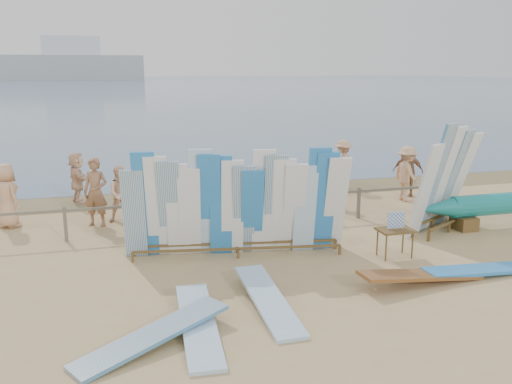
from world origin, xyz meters
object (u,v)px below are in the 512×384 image
object	(u,v)px
vendor_table	(395,242)
stroller	(294,199)
beach_chair_right	(293,208)
beachgoer_8	(311,190)
beachgoer_7	(324,176)
beachgoer_extra_0	(407,174)
beachgoer_10	(408,171)
beachgoer_2	(122,194)
beachgoer_1	(96,192)
main_surfboard_rack	(238,207)
flat_board_e	(153,345)
beach_chair_left	(196,212)
flat_board_b	(268,307)
flat_board_a	(199,331)
beachgoer_0	(7,196)
side_surfboard_rack	(444,182)
beachgoer_9	(343,164)
flat_board_d	(482,274)
beachgoer_11	(77,178)
flat_board_c	(420,284)

from	to	relation	value
vendor_table	stroller	bearing A→B (deg)	103.53
beach_chair_right	beachgoer_8	bearing A→B (deg)	-17.26
beachgoer_7	beachgoer_extra_0	world-z (taller)	beachgoer_7
beach_chair_right	beachgoer_10	world-z (taller)	beachgoer_10
beachgoer_2	beachgoer_1	size ratio (longest dim) A/B	0.84
main_surfboard_rack	beachgoer_10	xyz separation A→B (m)	(6.93, 4.28, -0.30)
main_surfboard_rack	stroller	world-z (taller)	main_surfboard_rack
main_surfboard_rack	flat_board_e	bearing A→B (deg)	-112.17
main_surfboard_rack	beach_chair_left	distance (m)	3.33
flat_board_b	flat_board_a	xyz separation A→B (m)	(-1.37, -0.57, 0.00)
flat_board_e	beachgoer_0	world-z (taller)	beachgoer_0
side_surfboard_rack	beachgoer_9	bearing A→B (deg)	65.17
vendor_table	flat_board_d	world-z (taller)	vendor_table
flat_board_b	beachgoer_7	size ratio (longest dim) A/B	1.50
flat_board_d	main_surfboard_rack	bearing A→B (deg)	59.93
flat_board_b	beachgoer_10	xyz separation A→B (m)	(7.06, 7.13, 0.85)
beachgoer_2	vendor_table	bearing A→B (deg)	-41.64
beachgoer_extra_0	beachgoer_1	bearing A→B (deg)	87.82
stroller	beachgoer_9	size ratio (longest dim) A/B	0.61
beachgoer_9	beachgoer_10	bearing A→B (deg)	88.63
beachgoer_0	side_surfboard_rack	bearing A→B (deg)	-145.74
stroller	beachgoer_7	size ratio (longest dim) A/B	0.60
beach_chair_left	flat_board_a	bearing A→B (deg)	-64.25
beachgoer_2	beachgoer_extra_0	world-z (taller)	beachgoer_extra_0
flat_board_d	beachgoer_1	world-z (taller)	beachgoer_1
flat_board_e	flat_board_d	world-z (taller)	flat_board_e
main_surfboard_rack	beachgoer_11	size ratio (longest dim) A/B	3.12
flat_board_d	beach_chair_left	bearing A→B (deg)	40.39
beach_chair_right	beachgoer_0	xyz separation A→B (m)	(-7.81, 1.06, 0.62)
flat_board_d	flat_board_e	bearing A→B (deg)	97.70
main_surfboard_rack	beachgoer_extra_0	size ratio (longest dim) A/B	2.85
flat_board_d	beachgoer_10	xyz separation A→B (m)	(2.25, 6.81, 0.85)
flat_board_d	beachgoer_8	xyz separation A→B (m)	(-1.82, 5.29, 0.76)
flat_board_c	beachgoer_0	bearing A→B (deg)	48.51
flat_board_b	flat_board_c	xyz separation A→B (m)	(3.28, 0.22, 0.00)
flat_board_c	beachgoer_7	distance (m)	6.66
main_surfboard_rack	beachgoer_7	xyz separation A→B (m)	(3.76, 3.94, -0.25)
beachgoer_0	flat_board_a	bearing A→B (deg)	169.87
main_surfboard_rack	flat_board_a	xyz separation A→B (m)	(-1.50, -3.42, -1.15)
beach_chair_right	beachgoer_7	bearing A→B (deg)	30.79
beachgoer_11	flat_board_d	bearing A→B (deg)	-148.74
flat_board_d	beachgoer_10	distance (m)	7.22
flat_board_d	beach_chair_left	size ratio (longest dim) A/B	3.09
flat_board_e	flat_board_a	world-z (taller)	flat_board_e
side_surfboard_rack	main_surfboard_rack	bearing A→B (deg)	155.55
beach_chair_right	beach_chair_left	bearing A→B (deg)	166.74
flat_board_b	beachgoer_extra_0	size ratio (longest dim) A/B	1.50
flat_board_d	flat_board_c	distance (m)	1.54
stroller	beachgoer_11	distance (m)	6.96
side_surfboard_rack	beachgoer_7	size ratio (longest dim) A/B	1.62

